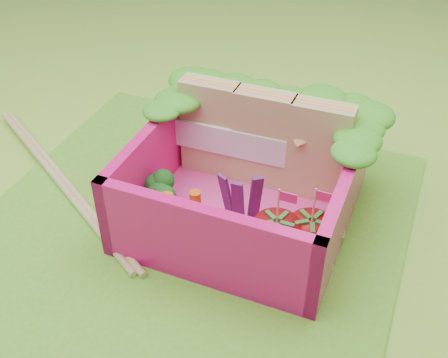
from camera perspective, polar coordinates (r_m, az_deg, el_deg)
name	(u,v)px	position (r m, az deg, el deg)	size (l,w,h in m)	color
ground	(191,228)	(3.59, -3.42, -5.00)	(14.00, 14.00, 0.00)	#8CDA3D
placemat	(190,226)	(3.58, -3.43, -4.82)	(2.60, 2.60, 0.03)	#66B127
bento_floor	(244,211)	(3.62, 2.05, -3.32)	(1.30, 1.30, 0.05)	#EF3D9C
bento_box	(245,181)	(3.46, 2.14, -0.22)	(1.30, 1.30, 0.55)	#EE1478
lettuce_ruffle	(271,100)	(3.63, 4.78, 7.97)	(1.43, 0.77, 0.11)	#229C1C
sandwich_stack	(264,140)	(3.65, 4.05, 3.99)	(1.22, 0.20, 0.68)	tan
broccoli	(159,193)	(3.48, -6.67, -1.40)	(0.34, 0.34, 0.25)	#638C43
carrot_sticks	(182,211)	(3.39, -4.32, -3.29)	(0.20, 0.18, 0.29)	orange
purple_wedges	(240,200)	(3.38, 1.65, -2.13)	(0.23, 0.13, 0.38)	#411752
strawberry_left	(276,239)	(3.22, 5.25, -6.06)	(0.26, 0.26, 0.50)	red
strawberry_right	(310,237)	(3.26, 8.72, -5.85)	(0.25, 0.25, 0.49)	red
snap_peas	(293,243)	(3.37, 7.06, -6.49)	(0.61, 0.59, 0.05)	#63B538
chopsticks	(62,181)	(4.03, -16.13, -0.21)	(1.90, 1.16, 0.04)	tan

